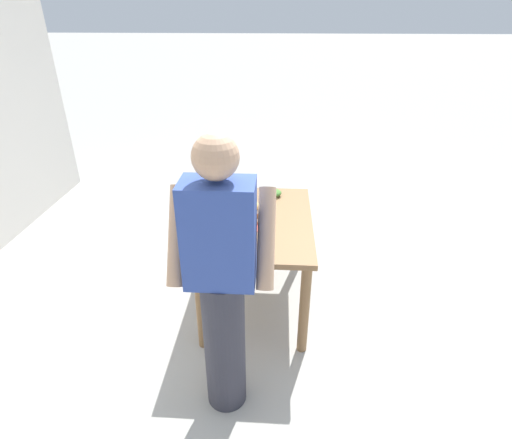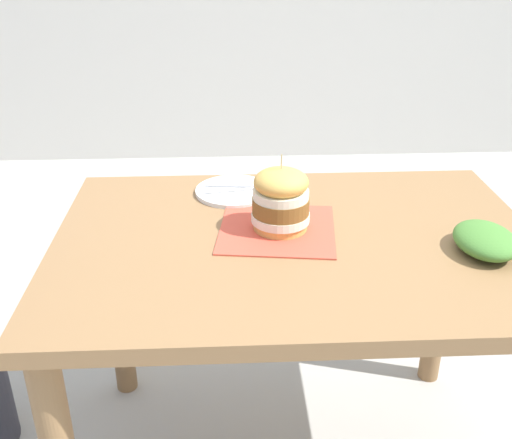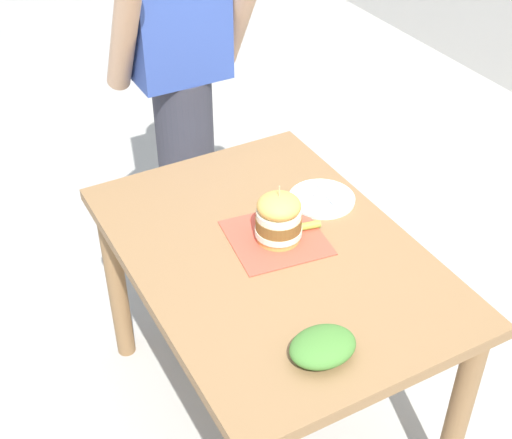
% 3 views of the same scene
% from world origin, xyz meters
% --- Properties ---
extents(ground_plane, '(80.00, 80.00, 0.00)m').
position_xyz_m(ground_plane, '(0.00, 0.00, 0.00)').
color(ground_plane, '#ADAAA3').
extents(patio_table, '(0.83, 1.18, 0.76)m').
position_xyz_m(patio_table, '(0.00, 0.00, 0.64)').
color(patio_table, olive).
rests_on(patio_table, ground).
extents(serving_paper, '(0.32, 0.32, 0.00)m').
position_xyz_m(serving_paper, '(0.04, 0.05, 0.76)').
color(serving_paper, '#D64C38').
rests_on(serving_paper, patio_table).
extents(sandwich, '(0.14, 0.14, 0.19)m').
position_xyz_m(sandwich, '(0.04, 0.04, 0.85)').
color(sandwich, gold).
rests_on(sandwich, serving_paper).
extents(pickle_spear, '(0.08, 0.04, 0.02)m').
position_xyz_m(pickle_spear, '(0.15, 0.03, 0.78)').
color(pickle_spear, '#8EA83D').
rests_on(pickle_spear, serving_paper).
extents(side_plate_with_forks, '(0.22, 0.22, 0.02)m').
position_xyz_m(side_plate_with_forks, '(0.27, 0.15, 0.77)').
color(side_plate_with_forks, white).
rests_on(side_plate_with_forks, patio_table).
extents(side_salad, '(0.18, 0.14, 0.06)m').
position_xyz_m(side_salad, '(-0.09, -0.43, 0.79)').
color(side_salad, '#477F33').
rests_on(side_salad, patio_table).
extents(diner_across_table, '(0.55, 0.35, 1.69)m').
position_xyz_m(diner_across_table, '(0.13, 0.95, 0.88)').
color(diner_across_table, '#33333D').
rests_on(diner_across_table, ground).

